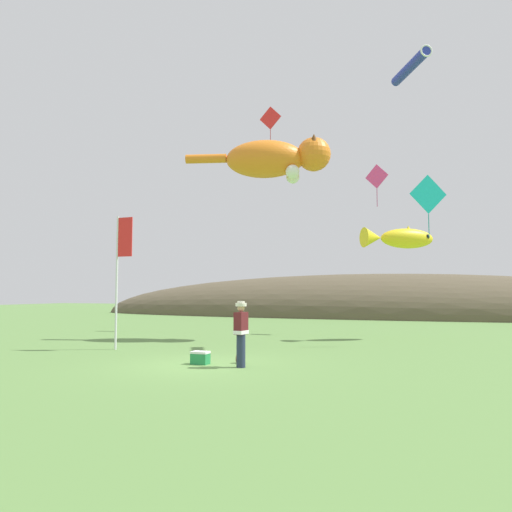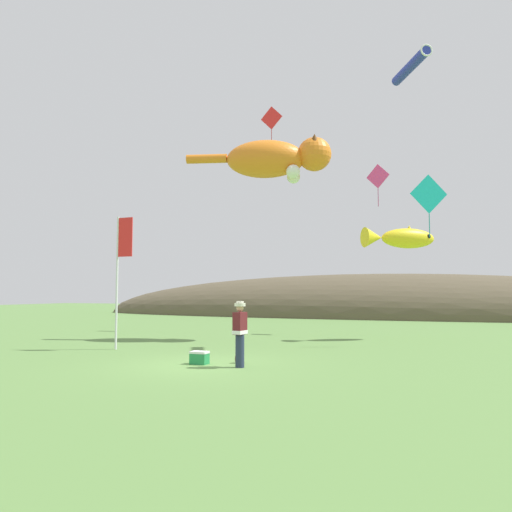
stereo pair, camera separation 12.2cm
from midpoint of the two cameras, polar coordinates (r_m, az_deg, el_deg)
ground_plane at (r=14.22m, az=-5.91°, el=-12.29°), size 120.00×120.00×0.00m
distant_hill_ridge at (r=42.98m, az=13.20°, el=-6.73°), size 51.82×12.10×7.09m
festival_attendant at (r=13.61m, az=-1.59°, el=-8.64°), size 0.30×0.44×1.77m
kite_spool at (r=14.48m, az=-1.66°, el=-11.64°), size 0.17×0.27×0.27m
picnic_cooler at (r=14.37m, az=-6.23°, el=-11.48°), size 0.49×0.33×0.36m
festival_banner_pole at (r=18.41m, az=-15.02°, el=-0.64°), size 0.66×0.08×4.73m
kite_giant_cat at (r=22.22m, az=2.48°, el=11.01°), size 6.21×2.71×1.94m
kite_fish_windsock at (r=22.38m, az=16.32°, el=1.99°), size 3.18×2.60×1.00m
kite_tube_streamer at (r=20.32m, az=17.45°, el=19.98°), size 1.61×2.44×0.44m
kite_diamond_teal at (r=20.26m, az=19.30°, el=6.67°), size 1.32×0.77×2.41m
kite_diamond_red at (r=28.09m, az=1.91°, el=15.46°), size 1.28×0.12×2.19m
kite_diamond_pink at (r=25.69m, az=13.89°, el=8.81°), size 1.18×0.37×2.13m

